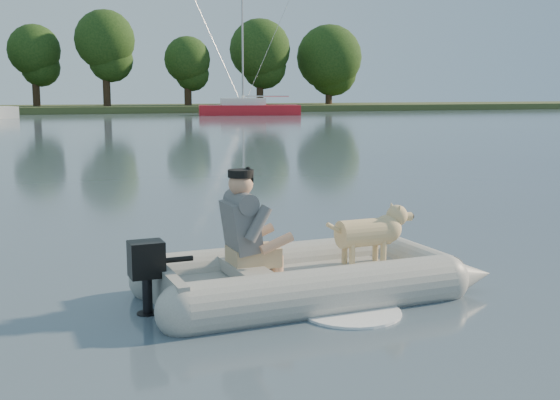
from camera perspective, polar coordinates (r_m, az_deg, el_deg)
name	(u,v)px	position (r m, az deg, el deg)	size (l,w,h in m)	color
water	(302,296)	(7.24, 1.84, -7.80)	(160.00, 160.00, 0.00)	slate
shore_bank	(65,110)	(68.55, -17.09, 7.04)	(160.00, 12.00, 0.70)	#47512D
treeline	(19,51)	(67.68, -20.47, 11.29)	(71.02, 7.35, 9.27)	#332316
dinghy	(311,236)	(7.18, 2.50, -2.98)	(4.58, 2.94, 1.41)	gray
man	(243,223)	(6.92, -3.01, -1.85)	(0.74, 0.63, 1.10)	slate
dog	(364,238)	(7.54, 6.86, -3.05)	(0.95, 0.34, 0.63)	tan
outboard_motor	(147,281)	(6.72, -10.76, -6.49)	(0.42, 0.30, 0.80)	black
sailboat	(248,109)	(58.40, -2.60, 7.40)	(8.58, 4.03, 11.35)	red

